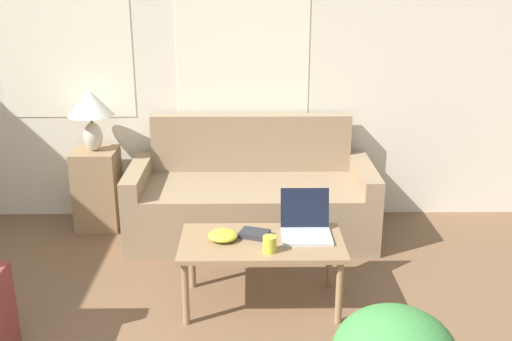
# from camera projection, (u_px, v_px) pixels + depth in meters

# --- Properties ---
(wall_back) EXTENTS (6.86, 0.06, 2.60)m
(wall_back) POSITION_uv_depth(u_px,v_px,m) (166.00, 69.00, 5.02)
(wall_back) COLOR silver
(wall_back) RESTS_ON ground_plane
(couch) EXTENTS (1.97, 0.85, 0.94)m
(couch) POSITION_uv_depth(u_px,v_px,m) (251.00, 200.00, 4.94)
(couch) COLOR #937A5B
(couch) RESTS_ON ground_plane
(side_table) EXTENTS (0.36, 0.36, 0.68)m
(side_table) POSITION_uv_depth(u_px,v_px,m) (98.00, 189.00, 5.05)
(side_table) COLOR #937551
(side_table) RESTS_ON ground_plane
(table_lamp) EXTENTS (0.37, 0.37, 0.51)m
(table_lamp) POSITION_uv_depth(u_px,v_px,m) (91.00, 108.00, 4.83)
(table_lamp) COLOR beige
(table_lamp) RESTS_ON side_table
(coffee_table) EXTENTS (1.05, 0.56, 0.46)m
(coffee_table) POSITION_uv_depth(u_px,v_px,m) (262.00, 248.00, 3.83)
(coffee_table) COLOR #8E704C
(coffee_table) RESTS_ON ground_plane
(laptop) EXTENTS (0.32, 0.33, 0.27)m
(laptop) POSITION_uv_depth(u_px,v_px,m) (306.00, 226.00, 3.89)
(laptop) COLOR #B7B7BC
(laptop) RESTS_ON coffee_table
(cup_navy) EXTENTS (0.08, 0.08, 0.10)m
(cup_navy) POSITION_uv_depth(u_px,v_px,m) (270.00, 244.00, 3.65)
(cup_navy) COLOR gold
(cup_navy) RESTS_ON coffee_table
(snack_bowl) EXTENTS (0.19, 0.19, 0.06)m
(snack_bowl) POSITION_uv_depth(u_px,v_px,m) (223.00, 235.00, 3.82)
(snack_bowl) COLOR gold
(snack_bowl) RESTS_ON coffee_table
(book_red) EXTENTS (0.22, 0.18, 0.04)m
(book_red) POSITION_uv_depth(u_px,v_px,m) (254.00, 234.00, 3.87)
(book_red) COLOR #2D2D33
(book_red) RESTS_ON coffee_table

